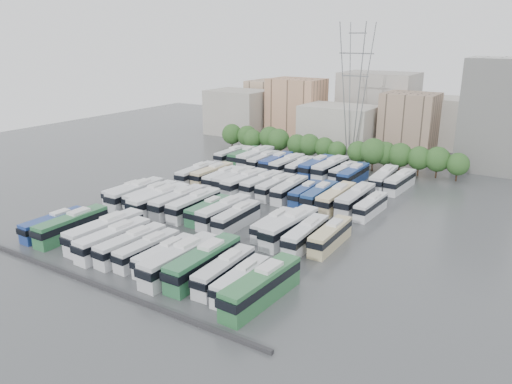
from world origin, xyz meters
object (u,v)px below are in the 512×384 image
Objects in this scene: bus_r3_s7 at (317,166)px; bus_r0_s11 at (224,270)px; bus_r1_s10 at (273,224)px; bus_r2_s6 at (262,184)px; bus_r3_s1 at (245,156)px; bus_r1_s7 at (224,212)px; bus_r1_s1 at (136,194)px; bus_r2_s9 at (305,193)px; bus_r1_s5 at (194,205)px; bus_r0_s9 at (180,260)px; bus_r3_s5 at (287,165)px; bus_r0_s10 at (204,262)px; bus_r1_s0 at (128,192)px; bus_r3_s8 at (330,168)px; bus_r2_s11 at (336,198)px; bus_r1_s2 at (151,196)px; bus_r2_s3 at (222,178)px; bus_r1_s12 at (306,235)px; bus_r2_s8 at (290,189)px; bus_r0_s12 at (241,280)px; bus_r0_s13 at (261,286)px; bus_r0_s4 at (105,231)px; bus_r3_s12 at (384,179)px; bus_r0_s8 at (165,255)px; bus_r1_s13 at (330,236)px; bus_r1_s4 at (178,201)px; bus_r2_s12 at (355,199)px; bus_r3_s2 at (256,157)px; bus_r3_s9 at (344,172)px; bus_r1_s3 at (160,200)px; bus_r2_s10 at (319,195)px; bus_r0_s1 at (54,224)px; bus_r2_s4 at (235,179)px; bus_r3_s13 at (400,181)px; bus_r2_s7 at (276,187)px; bus_r2_s13 at (371,206)px; bus_r1_s8 at (237,217)px; bus_r1_s6 at (208,210)px; bus_r0_s6 at (131,245)px; bus_r3_s4 at (276,163)px; bus_r1_s11 at (290,227)px; electricity_pylon at (355,86)px; bus_r0_s7 at (148,249)px; bus_r3_s10 at (353,175)px; bus_r3_s3 at (264,161)px; bus_r2_s5 at (245,182)px; bus_r2_s1 at (197,174)px.

bus_r0_s11 is at bearing -74.42° from bus_r3_s7.
bus_r2_s6 reaches higher than bus_r1_s10.
bus_r1_s7 is at bearing -62.25° from bus_r3_s1.
bus_r1_s1 is 32.49m from bus_r2_s9.
bus_r0_s9 is at bearing -55.88° from bus_r1_s5.
bus_r3_s7 is at bearing 17.42° from bus_r3_s5.
bus_r0_s10 is at bearing -77.85° from bus_r3_s7.
bus_r1_s0 is 45.05m from bus_r3_s8.
bus_r1_s1 is at bearing -151.33° from bus_r2_s11.
bus_r1_s2 reaches higher than bus_r2_s3.
bus_r2_s8 is (-13.36, 19.03, -0.01)m from bus_r1_s12.
bus_r0_s12 is 56.37m from bus_r3_s8.
bus_r0_s13 is 67.84m from bus_r3_s1.
bus_r1_s0 is at bearing 152.96° from bus_r0_s12.
bus_r0_s4 is 1.06× the size of bus_r3_s12.
bus_r1_s13 is at bearing 48.02° from bus_r0_s8.
bus_r2_s12 is at bearing 34.61° from bus_r1_s4.
bus_r3_s2 reaches higher than bus_r3_s9.
bus_r2_s11 is at bearing -67.82° from bus_r3_s9.
bus_r1_s7 is (13.18, 1.89, -0.18)m from bus_r1_s3.
bus_r2_s10 is (-9.97, 36.58, -0.24)m from bus_r0_s13.
bus_r2_s4 is (10.08, 36.49, 0.21)m from bus_r0_s1.
bus_r0_s8 is at bearing -104.44° from bus_r3_s13.
bus_r2_s7 is at bearing -66.61° from bus_r3_s5.
bus_r2_s13 is (3.62, 35.86, -0.00)m from bus_r0_s12.
bus_r1_s8 is (13.21, -0.35, -0.23)m from bus_r1_s4.
bus_r1_s0 reaches higher than bus_r2_s9.
bus_r0_s4 is 19.08m from bus_r1_s1.
bus_r2_s6 is 21.13m from bus_r3_s9.
bus_r0_s4 is 1.26× the size of bus_r3_s9.
bus_r1_s6 is 6.48m from bus_r1_s8.
bus_r0_s9 is at bearing -63.36° from bus_r1_s6.
bus_r3_s5 is (-26.67, 16.94, 0.25)m from bus_r2_s13.
bus_r0_s6 reaches higher than bus_r3_s9.
bus_r3_s4 reaches higher than bus_r1_s0.
bus_r1_s4 reaches higher than bus_r3_s9.
bus_r2_s9 is 0.90× the size of bus_r2_s10.
bus_r0_s1 is 38.08m from bus_r1_s11.
bus_r0_s7 is at bearing -90.31° from electricity_pylon.
bus_r2_s8 is at bearing 58.28° from bus_r0_s1.
bus_r0_s10 is 51.99m from bus_r3_s10.
bus_r3_s5 reaches higher than bus_r2_s6.
bus_r1_s6 is 36.08m from bus_r3_s3.
bus_r3_s8 is at bearing 54.19° from bus_r2_s4.
bus_r1_s12 is 1.00× the size of bus_r3_s13.
bus_r0_s6 is at bearing -80.73° from bus_r3_s3.
bus_r1_s2 is 36.16m from bus_r3_s2.
bus_r2_s1 is at bearing -178.99° from bus_r2_s5.
bus_r2_s5 is (3.12, 33.82, -0.09)m from bus_r0_s4.
bus_r0_s10 is 1.09× the size of bus_r1_s2.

